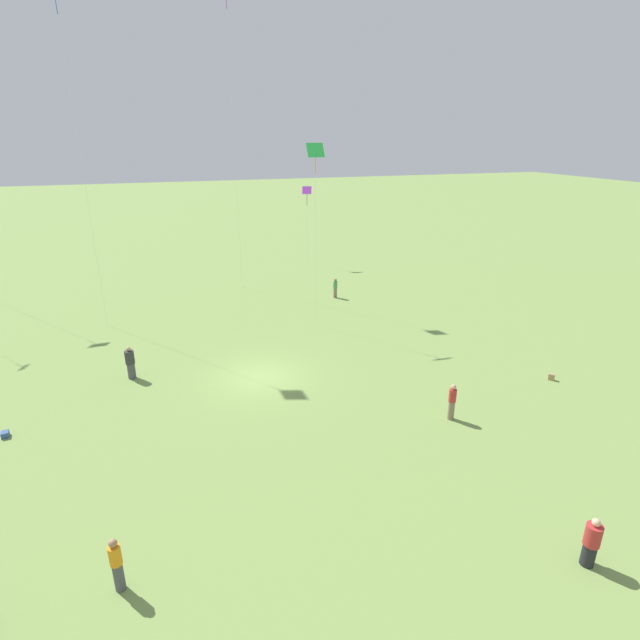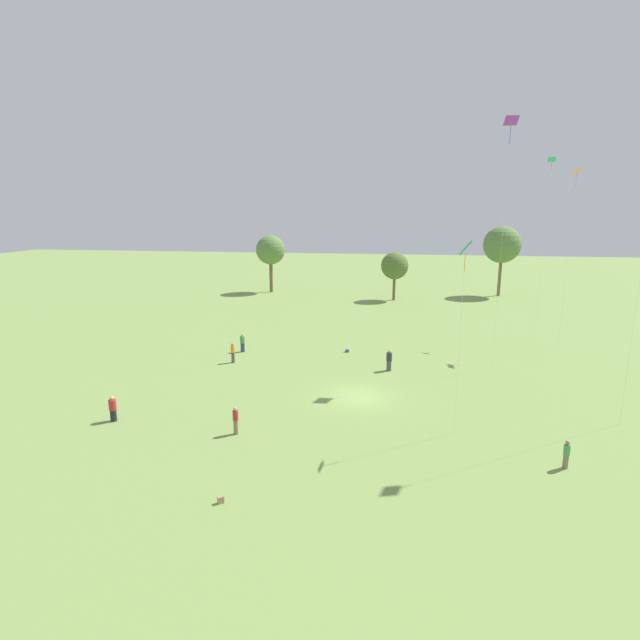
# 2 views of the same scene
# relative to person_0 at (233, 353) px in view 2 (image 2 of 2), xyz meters

# --- Properties ---
(ground_plane) EXTENTS (240.00, 240.00, 0.00)m
(ground_plane) POSITION_rel_person_0_xyz_m (11.71, -6.48, -0.90)
(ground_plane) COLOR #7A994C
(tree_0) EXTENTS (4.72, 4.72, 9.28)m
(tree_0) POSITION_rel_person_0_xyz_m (-6.44, 38.50, 5.95)
(tree_0) COLOR brown
(tree_0) RESTS_ON ground_plane
(tree_1) EXTENTS (4.06, 4.06, 7.21)m
(tree_1) POSITION_rel_person_0_xyz_m (13.67, 34.02, 4.24)
(tree_1) COLOR brown
(tree_1) RESTS_ON ground_plane
(tree_2) EXTENTS (5.71, 5.71, 10.88)m
(tree_2) POSITION_rel_person_0_xyz_m (29.98, 40.57, 7.09)
(tree_2) COLOR brown
(tree_2) RESTS_ON ground_plane
(person_0) EXTENTS (0.49, 0.49, 1.78)m
(person_0) POSITION_rel_person_0_xyz_m (0.00, 0.00, 0.00)
(person_0) COLOR #4C4C51
(person_0) RESTS_ON ground_plane
(person_1) EXTENTS (0.46, 0.46, 1.57)m
(person_1) POSITION_rel_person_0_xyz_m (23.34, -15.08, -0.11)
(person_1) COLOR #847056
(person_1) RESTS_ON ground_plane
(person_2) EXTENTS (0.64, 0.64, 1.69)m
(person_2) POSITION_rel_person_0_xyz_m (-3.53, -13.27, -0.08)
(person_2) COLOR #232328
(person_2) RESTS_ON ground_plane
(person_3) EXTENTS (0.47, 0.47, 1.74)m
(person_3) POSITION_rel_person_0_xyz_m (4.88, -13.88, -0.02)
(person_3) COLOR #847056
(person_3) RESTS_ON ground_plane
(person_4) EXTENTS (0.58, 0.58, 1.77)m
(person_4) POSITION_rel_person_0_xyz_m (-0.22, 3.48, -0.04)
(person_4) COLOR #333D5B
(person_4) RESTS_ON ground_plane
(person_5) EXTENTS (0.62, 0.62, 1.81)m
(person_5) POSITION_rel_person_0_xyz_m (13.76, -0.10, -0.02)
(person_5) COLOR #4C4C51
(person_5) RESTS_ON ground_plane
(kite_0) EXTENTS (0.86, 0.75, 18.48)m
(kite_0) POSITION_rel_person_0_xyz_m (29.02, 14.16, 15.81)
(kite_0) COLOR green
(kite_0) RESTS_ON ground_plane
(kite_1) EXTENTS (0.93, 1.09, 17.10)m
(kite_1) POSITION_rel_person_0_xyz_m (30.13, 9.76, 15.18)
(kite_1) COLOR orange
(kite_1) RESTS_ON ground_plane
(kite_2) EXTENTS (0.74, 1.07, 11.65)m
(kite_2) POSITION_rel_person_0_xyz_m (17.98, -11.73, 9.97)
(kite_2) COLOR green
(kite_2) RESTS_ON ground_plane
(kite_5) EXTENTS (1.05, 0.88, 20.32)m
(kite_5) POSITION_rel_person_0_xyz_m (22.45, 1.63, 18.07)
(kite_5) COLOR purple
(kite_5) RESTS_ON ground_plane
(picnic_bag_0) EXTENTS (0.35, 0.34, 0.34)m
(picnic_bag_0) POSITION_rel_person_0_xyz_m (6.51, -21.01, -0.73)
(picnic_bag_0) COLOR #A58459
(picnic_bag_0) RESTS_ON ground_plane
(picnic_bag_1) EXTENTS (0.39, 0.33, 0.25)m
(picnic_bag_1) POSITION_rel_person_0_xyz_m (9.68, 4.96, -0.78)
(picnic_bag_1) COLOR #33518C
(picnic_bag_1) RESTS_ON ground_plane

